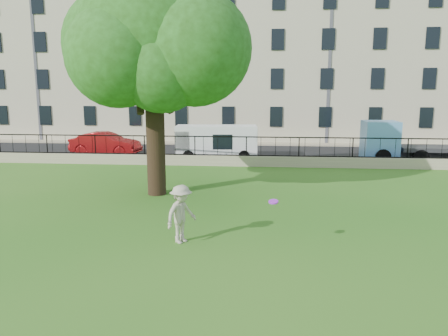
# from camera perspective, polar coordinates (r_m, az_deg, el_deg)

# --- Properties ---
(ground) EXTENTS (120.00, 120.00, 0.00)m
(ground) POSITION_cam_1_polar(r_m,az_deg,el_deg) (13.73, 0.75, -8.53)
(ground) COLOR #276718
(ground) RESTS_ON ground
(retaining_wall) EXTENTS (50.00, 0.40, 0.60)m
(retaining_wall) POSITION_cam_1_polar(r_m,az_deg,el_deg) (25.31, 2.92, 0.92)
(retaining_wall) COLOR gray
(retaining_wall) RESTS_ON ground
(iron_railing) EXTENTS (50.00, 0.05, 1.13)m
(iron_railing) POSITION_cam_1_polar(r_m,az_deg,el_deg) (25.18, 2.94, 2.84)
(iron_railing) COLOR black
(iron_railing) RESTS_ON retaining_wall
(street) EXTENTS (60.00, 9.00, 0.01)m
(street) POSITION_cam_1_polar(r_m,az_deg,el_deg) (30.00, 3.30, 1.83)
(street) COLOR black
(street) RESTS_ON ground
(sidewalk) EXTENTS (60.00, 1.40, 0.12)m
(sidewalk) POSITION_cam_1_polar(r_m,az_deg,el_deg) (35.14, 3.61, 3.17)
(sidewalk) COLOR gray
(sidewalk) RESTS_ON ground
(building_row) EXTENTS (56.40, 10.40, 13.80)m
(building_row) POSITION_cam_1_polar(r_m,az_deg,el_deg) (40.60, 3.98, 13.83)
(building_row) COLOR beige
(building_row) RESTS_ON ground
(tree) EXTENTS (8.00, 6.20, 9.87)m
(tree) POSITION_cam_1_polar(r_m,az_deg,el_deg) (18.56, -9.66, 16.69)
(tree) COLOR black
(tree) RESTS_ON ground
(man) EXTENTS (1.15, 1.28, 1.72)m
(man) POSITION_cam_1_polar(r_m,az_deg,el_deg) (12.77, -5.61, -6.00)
(man) COLOR #B5AC93
(man) RESTS_ON ground
(frisbee) EXTENTS (0.35, 0.34, 0.12)m
(frisbee) POSITION_cam_1_polar(r_m,az_deg,el_deg) (11.99, 6.46, -4.39)
(frisbee) COLOR #A927DE
(red_sedan) EXTENTS (4.81, 2.08, 1.54)m
(red_sedan) POSITION_cam_1_polar(r_m,az_deg,el_deg) (30.51, -15.21, 3.08)
(red_sedan) COLOR #A51416
(red_sedan) RESTS_ON street
(white_van) EXTENTS (5.21, 2.38, 2.13)m
(white_van) POSITION_cam_1_polar(r_m,az_deg,el_deg) (27.72, -0.99, 3.36)
(white_van) COLOR white
(white_van) RESTS_ON street
(blue_truck) EXTENTS (5.93, 2.13, 2.48)m
(blue_truck) POSITION_cam_1_polar(r_m,az_deg,el_deg) (28.97, 23.43, 3.16)
(blue_truck) COLOR #60A1E2
(blue_truck) RESTS_ON street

